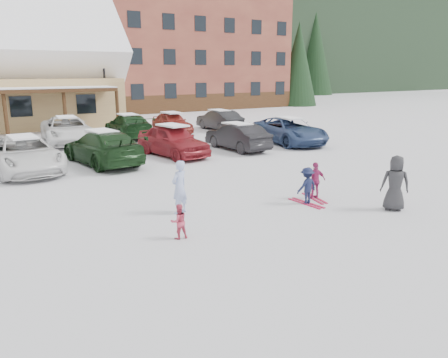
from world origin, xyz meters
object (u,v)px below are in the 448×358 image
adult_skier (179,187)px  parked_car_3 (103,147)px  parked_car_10 (67,130)px  parked_car_11 (128,126)px  alpine_hotel (157,30)px  parked_car_5 (237,137)px  child_navy (307,186)px  lamp_post (105,83)px  parked_car_13 (219,120)px  parked_car_6 (289,131)px  parked_car_4 (173,141)px  parked_car_2 (24,154)px  bystander_dark (395,183)px  parked_car_12 (172,123)px  toddler_red (179,221)px  child_magenta (315,181)px

adult_skier → parked_car_3: size_ratio=0.30×
parked_car_10 → parked_car_11: (3.91, 0.53, -0.05)m
alpine_hotel → parked_car_11: 24.92m
parked_car_5 → parked_car_11: size_ratio=0.85×
child_navy → lamp_post: bearing=-96.5°
alpine_hotel → parked_car_13: bearing=-102.0°
parked_car_5 → parked_car_6: size_ratio=0.79×
parked_car_4 → parked_car_10: bearing=109.4°
parked_car_2 → parked_car_11: size_ratio=1.07×
lamp_post → bystander_dark: (0.87, -26.07, -2.39)m
parked_car_12 → parked_car_13: 3.51m
bystander_dark → parked_car_11: 18.92m
lamp_post → toddler_red: 25.55m
adult_skier → parked_car_6: size_ratio=0.30×
parked_car_6 → parked_car_12: bearing=122.5°
child_magenta → parked_car_2: size_ratio=0.23×
parked_car_5 → alpine_hotel: bearing=-107.5°
bystander_dark → parked_car_10: size_ratio=0.30×
parked_car_6 → parked_car_10: 13.00m
child_navy → parked_car_6: 12.06m
alpine_hotel → parked_car_4: alpine_hotel is taller
parked_car_3 → child_navy: bearing=103.9°
bystander_dark → parked_car_10: bystander_dark is taller
parked_car_11 → alpine_hotel: bearing=-116.0°
alpine_hotel → parked_car_11: bearing=-118.3°
parked_car_3 → parked_car_11: parked_car_3 is taller
toddler_red → child_navy: child_navy is taller
alpine_hotel → parked_car_4: 31.34m
alpine_hotel → lamp_post: bearing=-127.4°
parked_car_4 → parked_car_11: size_ratio=0.90×
lamp_post → parked_car_11: bearing=-96.4°
alpine_hotel → parked_car_2: (-18.33, -28.03, -7.88)m
lamp_post → parked_car_5: bearing=-80.0°
lamp_post → parked_car_10: lamp_post is taller
adult_skier → parked_car_11: 16.18m
parked_car_5 → parked_car_11: parked_car_11 is taller
parked_car_2 → bystander_dark: bearing=-55.9°
parked_car_4 → toddler_red: bearing=-123.3°
toddler_red → parked_car_4: parked_car_4 is taller
adult_skier → parked_car_10: bearing=-114.2°
parked_car_5 → bystander_dark: bearing=79.1°
adult_skier → parked_car_10: size_ratio=0.29×
adult_skier → bystander_dark: bystander_dark is taller
toddler_red → parked_car_3: parked_car_3 is taller
lamp_post → parked_car_5: 15.16m
adult_skier → parked_car_6: (11.17, 8.32, -0.05)m
lamp_post → parked_car_6: (6.33, -14.58, -2.48)m
bystander_dark → parked_car_6: bearing=-71.0°
bystander_dark → parked_car_13: size_ratio=0.39×
parked_car_11 → parked_car_6: bearing=136.5°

